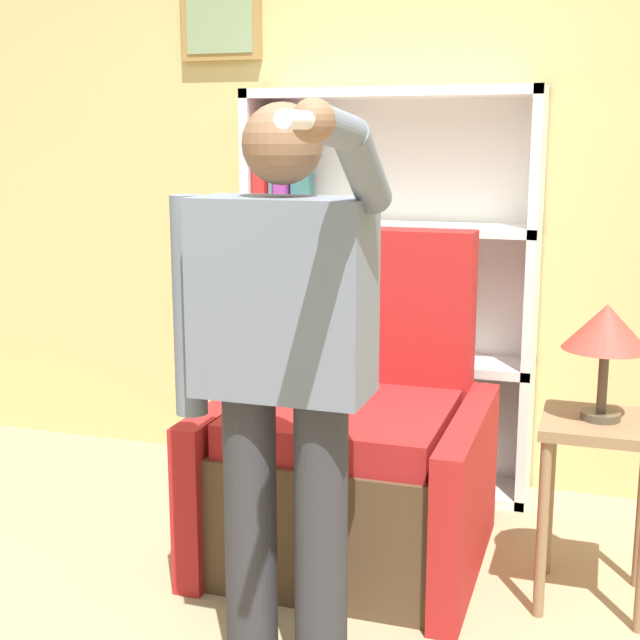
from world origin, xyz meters
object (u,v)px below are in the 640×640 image
Objects in this scene: armchair at (352,455)px; bookcase at (357,297)px; person_standing at (282,361)px; side_table at (598,461)px; table_lamp at (606,331)px.

bookcase is at bearing 104.71° from armchair.
armchair is 0.73× the size of person_standing.
bookcase reaches higher than armchair.
armchair is (0.18, -0.70, -0.46)m from bookcase.
person_standing is at bearing -139.97° from side_table.
person_standing is 1.16m from side_table.
armchair is at bearing 172.34° from table_lamp.
table_lamp is (0.83, 0.69, -0.01)m from person_standing.
armchair is at bearing -75.29° from bookcase.
person_standing is at bearing -87.79° from armchair.
bookcase is 1.07× the size of person_standing.
side_table is (0.86, -0.12, 0.12)m from armchair.
side_table is at bearing -7.66° from armchair.
side_table is at bearing -38.09° from bookcase.
person_standing is 4.28× the size of table_lamp.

